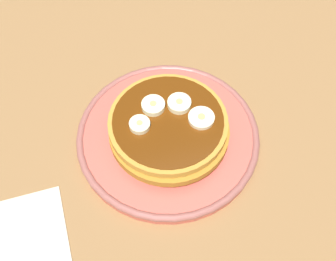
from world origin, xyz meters
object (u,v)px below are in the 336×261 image
(banana_slice_1, at_px, (140,126))
(napkin, at_px, (21,237))
(pancake_stack, at_px, (170,129))
(plate, at_px, (168,136))
(banana_slice_0, at_px, (153,106))
(banana_slice_3, at_px, (201,118))
(banana_slice_2, at_px, (179,104))

(banana_slice_1, height_order, napkin, banana_slice_1)
(pancake_stack, xyz_separation_m, banana_slice_1, (-0.04, 0.00, 0.02))
(plate, distance_m, banana_slice_1, 0.06)
(pancake_stack, relative_size, banana_slice_0, 5.36)
(banana_slice_0, distance_m, banana_slice_3, 0.07)
(pancake_stack, height_order, banana_slice_0, banana_slice_0)
(plate, xyz_separation_m, banana_slice_0, (-0.01, 0.02, 0.04))
(plate, xyz_separation_m, napkin, (-0.21, -0.09, -0.01))
(banana_slice_0, distance_m, banana_slice_2, 0.03)
(plate, relative_size, banana_slice_1, 9.22)
(banana_slice_0, bearing_deg, banana_slice_3, -32.48)
(plate, height_order, pancake_stack, pancake_stack)
(plate, relative_size, napkin, 2.28)
(pancake_stack, bearing_deg, napkin, -158.20)
(plate, distance_m, banana_slice_0, 0.05)
(banana_slice_0, relative_size, banana_slice_3, 0.91)
(pancake_stack, relative_size, napkin, 1.52)
(banana_slice_0, distance_m, napkin, 0.23)
(plate, bearing_deg, banana_slice_1, -178.12)
(napkin, bearing_deg, pancake_stack, 21.80)
(plate, distance_m, napkin, 0.23)
(plate, height_order, banana_slice_1, banana_slice_1)
(banana_slice_1, xyz_separation_m, banana_slice_3, (0.08, -0.01, -0.00))
(banana_slice_2, bearing_deg, pancake_stack, -132.28)
(banana_slice_1, bearing_deg, plate, 1.88)
(pancake_stack, xyz_separation_m, banana_slice_2, (0.02, 0.02, 0.02))
(banana_slice_0, relative_size, banana_slice_1, 1.15)
(banana_slice_0, xyz_separation_m, napkin, (-0.20, -0.11, -0.05))
(plate, relative_size, banana_slice_0, 8.05)
(plate, xyz_separation_m, banana_slice_3, (0.04, -0.01, 0.04))
(banana_slice_3, bearing_deg, napkin, -163.12)
(pancake_stack, distance_m, banana_slice_0, 0.04)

